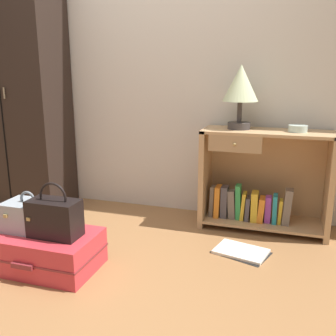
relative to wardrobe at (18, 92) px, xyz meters
name	(u,v)px	position (x,y,z in m)	size (l,w,h in m)	color
ground_plane	(71,292)	(1.19, -1.20, -1.02)	(9.00, 9.00, 0.00)	olive
back_wall	(157,58)	(1.19, 0.30, 0.28)	(6.40, 0.10, 2.60)	beige
wardrobe	(18,92)	(0.00, 0.00, 0.00)	(0.80, 0.47, 2.04)	black
bookshelf	(261,183)	(2.11, 0.05, -0.66)	(0.96, 0.37, 0.77)	tan
table_lamp	(241,86)	(1.92, 0.06, 0.06)	(0.26, 0.26, 0.47)	#3D3838
bowl	(298,128)	(2.35, 0.04, -0.23)	(0.13, 0.13, 0.05)	silver
suitcase_large	(45,250)	(0.89, -1.01, -0.90)	(0.67, 0.43, 0.23)	#D1333D
train_case	(29,216)	(0.79, -0.99, -0.70)	(0.30, 0.22, 0.25)	#8E99A3
handbag	(55,218)	(0.99, -1.02, -0.67)	(0.31, 0.16, 0.34)	black
open_book_on_floor	(241,252)	(2.04, -0.45, -1.01)	(0.41, 0.35, 0.02)	white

